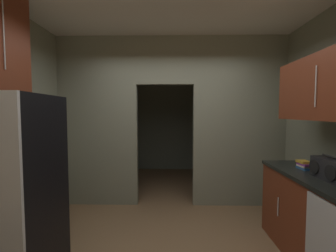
{
  "coord_description": "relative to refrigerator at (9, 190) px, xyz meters",
  "views": [
    {
      "loc": [
        0.02,
        -2.2,
        1.57
      ],
      "look_at": [
        -0.04,
        0.67,
        1.4
      ],
      "focal_mm": 23.92,
      "sensor_mm": 36.0,
      "label": 1
    }
  ],
  "objects": [
    {
      "name": "upper_cabinet_counterside",
      "position": [
        3.03,
        0.19,
        0.95
      ],
      "size": [
        0.36,
        1.49,
        0.66
      ],
      "color": "maroon"
    },
    {
      "name": "adjoining_room_shell",
      "position": [
        1.47,
        3.54,
        0.55
      ],
      "size": [
        3.79,
        2.47,
        2.82
      ],
      "color": "gray",
      "rests_on": "ground"
    },
    {
      "name": "kitchen_overhead_slab",
      "position": [
        1.47,
        0.7,
        1.99
      ],
      "size": [
        4.19,
        7.13,
        0.06
      ],
      "primitive_type": "cube",
      "color": "silver"
    },
    {
      "name": "book_stack",
      "position": [
        2.98,
        0.55,
        0.11
      ],
      "size": [
        0.13,
        0.17,
        0.1
      ],
      "color": "#2D609E",
      "rests_on": "lower_cabinet_run"
    },
    {
      "name": "refrigerator",
      "position": [
        0.0,
        0.0,
        0.0
      ],
      "size": [
        0.74,
        0.78,
        1.73
      ],
      "color": "black",
      "rests_on": "ground"
    },
    {
      "name": "boombox",
      "position": [
        2.99,
        0.14,
        0.17
      ],
      "size": [
        0.19,
        0.38,
        0.23
      ],
      "color": "black",
      "rests_on": "lower_cabinet_run"
    },
    {
      "name": "lower_cabinet_run",
      "position": [
        3.03,
        0.19,
        -0.4
      ],
      "size": [
        0.67,
        1.66,
        0.93
      ],
      "color": "maroon",
      "rests_on": "ground"
    },
    {
      "name": "kitchen_partition",
      "position": [
        1.49,
        1.79,
        0.63
      ],
      "size": [
        3.79,
        0.12,
        2.82
      ],
      "color": "gray",
      "rests_on": "ground"
    }
  ]
}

